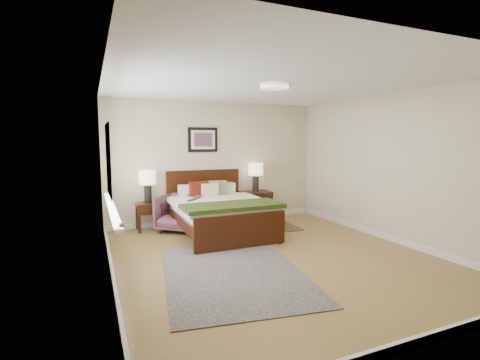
{
  "coord_description": "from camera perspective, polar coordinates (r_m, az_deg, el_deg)",
  "views": [
    {
      "loc": [
        -2.42,
        -4.38,
        1.71
      ],
      "look_at": [
        -0.14,
        0.9,
        1.05
      ],
      "focal_mm": 26.0,
      "sensor_mm": 36.0,
      "label": 1
    }
  ],
  "objects": [
    {
      "name": "lamp_left",
      "position": [
        6.76,
        -14.93,
        -0.11
      ],
      "size": [
        0.31,
        0.31,
        0.61
      ],
      "color": "black",
      "rests_on": "nightstand_left"
    },
    {
      "name": "lamp_right",
      "position": [
        7.42,
        2.6,
        1.31
      ],
      "size": [
        0.31,
        0.31,
        0.61
      ],
      "color": "black",
      "rests_on": "nightstand_right"
    },
    {
      "name": "front_wall",
      "position": [
        3.09,
        28.54,
        -2.77
      ],
      "size": [
        4.5,
        0.04,
        2.5
      ],
      "primitive_type": "cube",
      "color": "beige",
      "rests_on": "ground"
    },
    {
      "name": "rug_navy",
      "position": [
        7.13,
        5.19,
        -7.31
      ],
      "size": [
        0.88,
        1.26,
        0.01
      ],
      "primitive_type": "cube",
      "rotation": [
        0.0,
        0.0,
        -0.06
      ],
      "color": "black",
      "rests_on": "ground"
    },
    {
      "name": "nightstand_right",
      "position": [
        7.5,
        2.62,
        -3.74
      ],
      "size": [
        0.62,
        0.46,
        0.61
      ],
      "color": "#341607",
      "rests_on": "ground"
    },
    {
      "name": "wall_art",
      "position": [
        7.17,
        -6.1,
        6.59
      ],
      "size": [
        0.62,
        0.05,
        0.5
      ],
      "color": "black",
      "rests_on": "back_wall"
    },
    {
      "name": "bed",
      "position": [
        6.38,
        -3.42,
        -4.4
      ],
      "size": [
        1.67,
        2.01,
        1.08
      ],
      "color": "#341607",
      "rests_on": "ground"
    },
    {
      "name": "left_wall",
      "position": [
        4.4,
        -21.02,
        0.13
      ],
      "size": [
        0.04,
        5.0,
        2.5
      ],
      "primitive_type": "cube",
      "color": "beige",
      "rests_on": "ground"
    },
    {
      "name": "armchair",
      "position": [
        6.69,
        -9.9,
        -5.33
      ],
      "size": [
        1.05,
        1.05,
        0.69
      ],
      "primitive_type": "imported",
      "rotation": [
        0.0,
        0.0,
        -0.67
      ],
      "color": "brown",
      "rests_on": "ground"
    },
    {
      "name": "ceiling",
      "position": [
        5.06,
        5.73,
        15.51
      ],
      "size": [
        4.5,
        5.0,
        0.02
      ],
      "primitive_type": "cube",
      "color": "white",
      "rests_on": "back_wall"
    },
    {
      "name": "back_wall",
      "position": [
        7.3,
        -3.95,
        2.92
      ],
      "size": [
        4.5,
        0.04,
        2.5
      ],
      "primitive_type": "cube",
      "color": "beige",
      "rests_on": "ground"
    },
    {
      "name": "right_wall",
      "position": [
        6.41,
        23.47,
        1.9
      ],
      "size": [
        0.04,
        5.0,
        2.5
      ],
      "primitive_type": "cube",
      "color": "beige",
      "rests_on": "ground"
    },
    {
      "name": "window",
      "position": [
        5.09,
        -20.81,
        2.38
      ],
      "size": [
        0.11,
        2.72,
        1.32
      ],
      "color": "silver",
      "rests_on": "left_wall"
    },
    {
      "name": "nightstand_left",
      "position": [
        6.82,
        -14.78,
        -4.63
      ],
      "size": [
        0.45,
        0.4,
        0.53
      ],
      "color": "#341607",
      "rests_on": "ground"
    },
    {
      "name": "rug_persian",
      "position": [
        4.64,
        -1.1,
        -15.0
      ],
      "size": [
        2.09,
        2.68,
        0.01
      ],
      "primitive_type": "cube",
      "rotation": [
        0.0,
        0.0,
        -0.16
      ],
      "color": "#0C1D3C",
      "rests_on": "ground"
    },
    {
      "name": "door",
      "position": [
        2.71,
        -18.88,
        -7.4
      ],
      "size": [
        0.06,
        1.0,
        2.18
      ],
      "color": "silver",
      "rests_on": "ground"
    },
    {
      "name": "floor",
      "position": [
        5.28,
        5.41,
        -12.36
      ],
      "size": [
        5.0,
        5.0,
        0.0
      ],
      "primitive_type": "plane",
      "color": "olive",
      "rests_on": "ground"
    },
    {
      "name": "ceil_fixture",
      "position": [
        5.06,
        5.72,
        15.12
      ],
      "size": [
        0.44,
        0.44,
        0.08
      ],
      "color": "white",
      "rests_on": "ceiling"
    }
  ]
}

